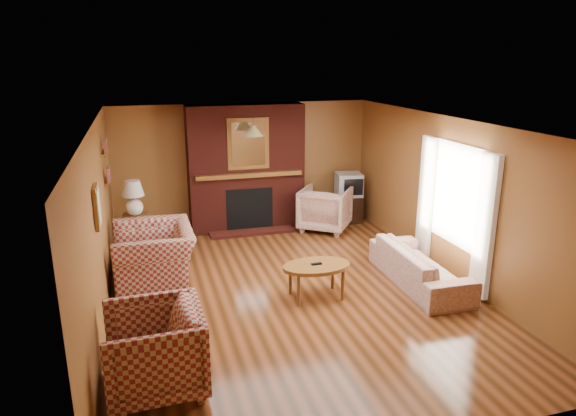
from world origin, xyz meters
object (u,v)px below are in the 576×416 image
object	(u,v)px
floral_sofa	(420,266)
tv_stand	(348,208)
plaid_armchair	(154,350)
floral_armchair	(325,209)
plaid_loveseat	(154,255)
coffee_table	(316,268)
table_lamp	(133,196)
side_table	(137,232)
fireplace	(246,169)
crt_tv	(349,184)

from	to	relation	value
floral_sofa	tv_stand	bearing A→B (deg)	-1.19
plaid_armchair	floral_armchair	xyz separation A→B (m)	(3.38, 4.25, -0.03)
plaid_armchair	tv_stand	bearing A→B (deg)	137.26
plaid_loveseat	floral_armchair	distance (m)	3.63
coffee_table	table_lamp	distance (m)	3.66
plaid_loveseat	side_table	bearing A→B (deg)	-171.71
fireplace	plaid_loveseat	bearing A→B (deg)	-131.40
coffee_table	tv_stand	size ratio (longest dim) A/B	1.74
side_table	coffee_table	bearing A→B (deg)	-48.87
floral_sofa	crt_tv	distance (m)	3.13
plaid_loveseat	coffee_table	world-z (taller)	plaid_loveseat
plaid_loveseat	plaid_armchair	distance (m)	2.69
coffee_table	side_table	world-z (taller)	side_table
coffee_table	crt_tv	distance (m)	3.56
table_lamp	fireplace	bearing A→B (deg)	14.29
fireplace	side_table	world-z (taller)	fireplace
plaid_armchair	side_table	bearing A→B (deg)	-179.70
floral_sofa	floral_armchair	world-z (taller)	floral_armchair
plaid_loveseat	floral_sofa	size ratio (longest dim) A/B	0.67
fireplace	floral_sofa	bearing A→B (deg)	-59.90
coffee_table	tv_stand	distance (m)	3.56
fireplace	crt_tv	bearing A→B (deg)	-5.30
coffee_table	table_lamp	bearing A→B (deg)	131.13
side_table	crt_tv	world-z (taller)	crt_tv
fireplace	plaid_loveseat	xyz separation A→B (m)	(-1.85, -2.10, -0.76)
side_table	floral_armchair	bearing A→B (deg)	0.09
fireplace	table_lamp	distance (m)	2.18
coffee_table	tv_stand	world-z (taller)	tv_stand
fireplace	tv_stand	bearing A→B (deg)	-5.15
fireplace	floral_armchair	size ratio (longest dim) A/B	2.63
side_table	table_lamp	size ratio (longest dim) A/B	0.94
coffee_table	floral_sofa	bearing A→B (deg)	-0.32
plaid_loveseat	tv_stand	bearing A→B (deg)	115.34
table_lamp	plaid_loveseat	bearing A→B (deg)	-80.92
fireplace	crt_tv	xyz separation A→B (m)	(2.05, -0.19, -0.40)
floral_armchair	table_lamp	world-z (taller)	table_lamp
floral_sofa	table_lamp	world-z (taller)	table_lamp
plaid_armchair	side_table	distance (m)	4.25
floral_sofa	crt_tv	size ratio (longest dim) A/B	3.46
plaid_loveseat	coffee_table	distance (m)	2.44
table_lamp	side_table	bearing A→B (deg)	0.00
fireplace	tv_stand	world-z (taller)	fireplace
tv_stand	coffee_table	bearing A→B (deg)	-116.20
floral_armchair	side_table	bearing A→B (deg)	36.77
plaid_loveseat	floral_sofa	xyz separation A→B (m)	(3.75, -1.18, -0.14)
tv_stand	table_lamp	bearing A→B (deg)	-171.64
side_table	table_lamp	bearing A→B (deg)	0.00
plaid_loveseat	crt_tv	bearing A→B (deg)	115.27
fireplace	plaid_loveseat	size ratio (longest dim) A/B	1.85
coffee_table	crt_tv	bearing A→B (deg)	60.22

